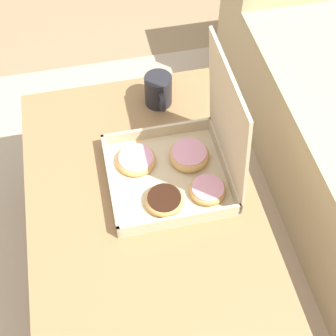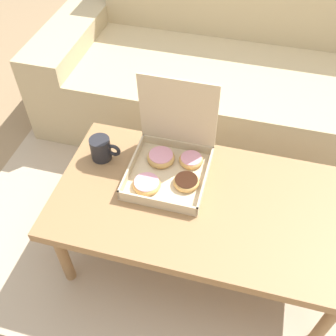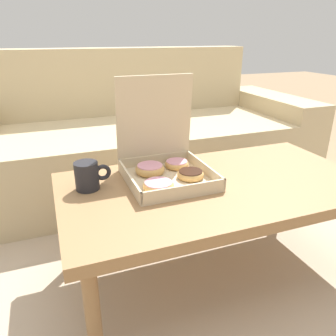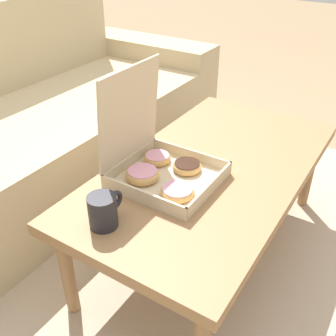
% 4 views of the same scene
% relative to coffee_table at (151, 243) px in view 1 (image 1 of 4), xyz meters
% --- Properties ---
extents(ground_plane, '(12.00, 12.00, 0.00)m').
position_rel_coffee_table_xyz_m(ground_plane, '(0.00, 0.14, -0.36)').
color(ground_plane, '#937756').
extents(area_rug, '(2.23, 1.96, 0.01)m').
position_rel_coffee_table_xyz_m(area_rug, '(0.00, 0.44, -0.36)').
color(area_rug, tan).
rests_on(area_rug, ground_plane).
extents(coffee_table, '(1.13, 0.61, 0.40)m').
position_rel_coffee_table_xyz_m(coffee_table, '(0.00, 0.00, 0.00)').
color(coffee_table, '#997047').
rests_on(coffee_table, ground_plane).
extents(pastry_box, '(0.30, 0.32, 0.37)m').
position_rel_coffee_table_xyz_m(pastry_box, '(-0.16, 0.12, 0.10)').
color(pastry_box, beige).
rests_on(pastry_box, coffee_table).
extents(coffee_mug, '(0.13, 0.08, 0.10)m').
position_rel_coffee_table_xyz_m(coffee_mug, '(-0.45, 0.11, 0.09)').
color(coffee_mug, '#232328').
rests_on(coffee_mug, coffee_table).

